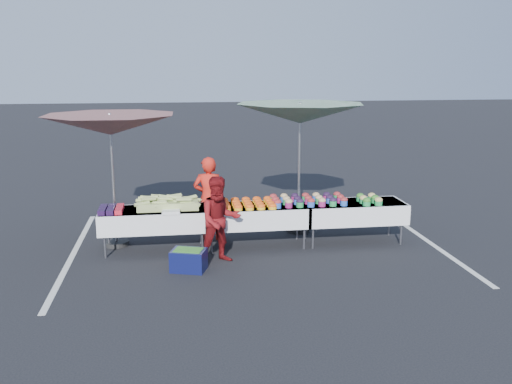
{
  "coord_description": "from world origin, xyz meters",
  "views": [
    {
      "loc": [
        -1.4,
        -9.74,
        3.21
      ],
      "look_at": [
        0.0,
        0.0,
        1.0
      ],
      "focal_mm": 40.0,
      "sensor_mm": 36.0,
      "label": 1
    }
  ],
  "objects": [
    {
      "name": "bean_baskets",
      "position": [
        2.06,
        -0.1,
        0.82
      ],
      "size": [
        0.36,
        0.5,
        0.15
      ],
      "color": "#249349",
      "rests_on": "table_right"
    },
    {
      "name": "plastic_bags",
      "position": [
        -1.5,
        -0.3,
        0.78
      ],
      "size": [
        0.3,
        0.25,
        0.05
      ],
      "primitive_type": "cube",
      "color": "white",
      "rests_on": "table_left"
    },
    {
      "name": "vendor",
      "position": [
        -0.8,
        0.55,
        0.78
      ],
      "size": [
        0.62,
        0.46,
        1.56
      ],
      "primitive_type": "imported",
      "rotation": [
        0.0,
        0.0,
        2.99
      ],
      "color": "red",
      "rests_on": "ground"
    },
    {
      "name": "customer",
      "position": [
        -0.71,
        -0.75,
        0.72
      ],
      "size": [
        0.79,
        0.66,
        1.44
      ],
      "primitive_type": "imported",
      "rotation": [
        0.0,
        0.0,
        0.18
      ],
      "color": "maroon",
      "rests_on": "ground"
    },
    {
      "name": "stripe_left",
      "position": [
        -3.2,
        0.0,
        0.0
      ],
      "size": [
        0.1,
        5.0,
        0.0
      ],
      "primitive_type": "cube",
      "color": "silver",
      "rests_on": "ground"
    },
    {
      "name": "potato_cups",
      "position": [
        0.95,
        0.0,
        0.83
      ],
      "size": [
        1.34,
        0.58,
        0.16
      ],
      "color": "blue",
      "rests_on": "table_right"
    },
    {
      "name": "corn_pile",
      "position": [
        -1.55,
        0.04,
        0.84
      ],
      "size": [
        1.16,
        0.57,
        0.26
      ],
      "color": "#89B05A",
      "rests_on": "table_left"
    },
    {
      "name": "umbrella_left",
      "position": [
        -2.5,
        0.4,
        2.17
      ],
      "size": [
        3.08,
        3.08,
        2.39
      ],
      "rotation": [
        0.0,
        0.0,
        -0.41
      ],
      "color": "black",
      "rests_on": "ground"
    },
    {
      "name": "storage_bin",
      "position": [
        -1.24,
        -1.08,
        0.18
      ],
      "size": [
        0.62,
        0.53,
        0.35
      ],
      "rotation": [
        0.0,
        0.0,
        -0.32
      ],
      "color": "#0C103D",
      "rests_on": "ground"
    },
    {
      "name": "table_left",
      "position": [
        -1.8,
        0.0,
        0.58
      ],
      "size": [
        1.86,
        0.81,
        0.75
      ],
      "color": "white",
      "rests_on": "ground"
    },
    {
      "name": "carrot_bowls",
      "position": [
        -0.15,
        -0.01,
        0.8
      ],
      "size": [
        0.95,
        0.69,
        0.11
      ],
      "color": "yellow",
      "rests_on": "table_center"
    },
    {
      "name": "umbrella_right",
      "position": [
        0.95,
        0.8,
        2.29
      ],
      "size": [
        2.8,
        2.8,
        2.52
      ],
      "rotation": [
        0.0,
        0.0,
        0.14
      ],
      "color": "black",
      "rests_on": "ground"
    },
    {
      "name": "stripe_right",
      "position": [
        3.2,
        0.0,
        0.0
      ],
      "size": [
        0.1,
        5.0,
        0.0
      ],
      "primitive_type": "cube",
      "color": "silver",
      "rests_on": "ground"
    },
    {
      "name": "table_center",
      "position": [
        0.0,
        0.0,
        0.58
      ],
      "size": [
        1.86,
        0.81,
        0.75
      ],
      "color": "white",
      "rests_on": "ground"
    },
    {
      "name": "berry_punnets",
      "position": [
        -2.51,
        -0.06,
        0.79
      ],
      "size": [
        0.4,
        0.54,
        0.08
      ],
      "color": "black",
      "rests_on": "table_left"
    },
    {
      "name": "ground",
      "position": [
        0.0,
        0.0,
        0.0
      ],
      "size": [
        80.0,
        80.0,
        0.0
      ],
      "primitive_type": "plane",
      "color": "black"
    },
    {
      "name": "table_right",
      "position": [
        1.8,
        0.0,
        0.58
      ],
      "size": [
        1.86,
        0.81,
        0.75
      ],
      "color": "white",
      "rests_on": "ground"
    }
  ]
}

